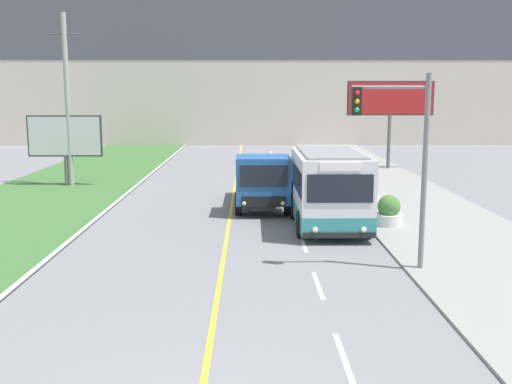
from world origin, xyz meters
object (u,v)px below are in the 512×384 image
dump_truck (263,183)px  utility_pole_far (67,100)px  planter_round_near (389,212)px  planter_round_second (368,195)px  city_bus (329,190)px  billboard_large (390,101)px  billboard_small (65,138)px  traffic_light_mast (403,147)px

dump_truck → utility_pole_far: utility_pole_far is taller
planter_round_near → planter_round_second: planter_round_near is taller
planter_round_near → planter_round_second: size_ratio=1.08×
utility_pole_far → planter_round_second: (15.68, -6.68, -4.29)m
city_bus → dump_truck: bearing=124.7°
billboard_large → city_bus: bearing=-109.7°
planter_round_near → billboard_small: bearing=146.0°
billboard_large → billboard_small: 21.37m
city_bus → billboard_large: 19.51m
city_bus → traffic_light_mast: 6.22m
utility_pole_far → planter_round_second: bearing=-23.1°
planter_round_second → utility_pole_far: bearing=156.9°
billboard_small → planter_round_second: 17.41m
traffic_light_mast → billboard_small: 22.36m
billboard_small → planter_round_near: billboard_small is taller
city_bus → billboard_large: billboard_large is taller
billboard_large → planter_round_near: billboard_large is taller
dump_truck → billboard_large: billboard_large is taller
billboard_small → planter_round_second: billboard_small is taller
traffic_light_mast → billboard_large: bearing=77.9°
utility_pole_far → planter_round_near: size_ratio=7.96×
planter_round_second → billboard_small: bearing=157.3°
traffic_light_mast → billboard_small: (-14.93, 16.62, -0.96)m
traffic_light_mast → city_bus: bearing=103.6°
traffic_light_mast → planter_round_second: bearing=84.2°
city_bus → planter_round_near: city_bus is taller
city_bus → billboard_large: size_ratio=0.93×
traffic_light_mast → planter_round_near: bearing=80.0°
dump_truck → planter_round_near: size_ratio=5.54×
traffic_light_mast → billboard_large: (5.12, 23.79, 0.96)m
traffic_light_mast → billboard_small: size_ratio=1.40×
billboard_large → billboard_small: billboard_large is taller
utility_pole_far → planter_round_near: 19.52m
traffic_light_mast → dump_truck: bearing=112.7°
billboard_large → planter_round_second: size_ratio=5.41×
city_bus → dump_truck: (-2.53, 3.65, -0.27)m
dump_truck → traffic_light_mast: 10.39m
planter_round_second → dump_truck: bearing=-172.6°
traffic_light_mast → billboard_large: 24.36m
utility_pole_far → billboard_small: utility_pole_far is taller
dump_truck → billboard_large: (9.01, 14.48, 3.41)m
planter_round_near → planter_round_second: (-0.03, 4.10, -0.04)m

